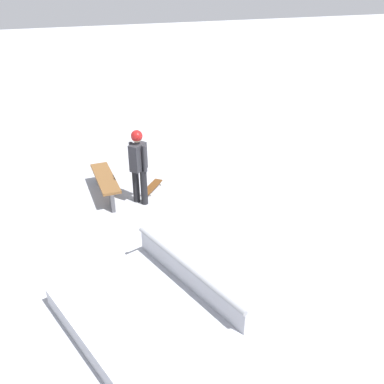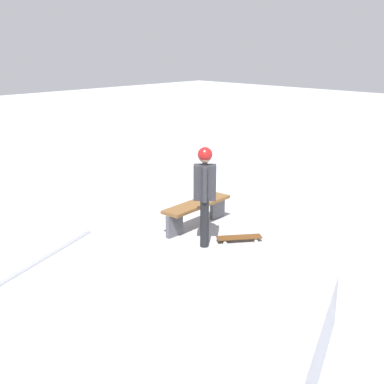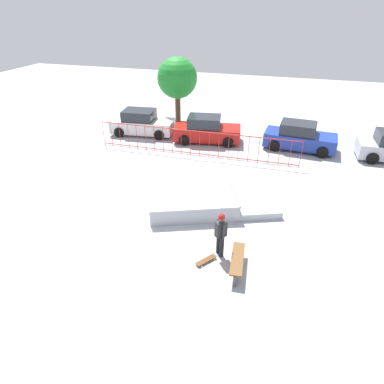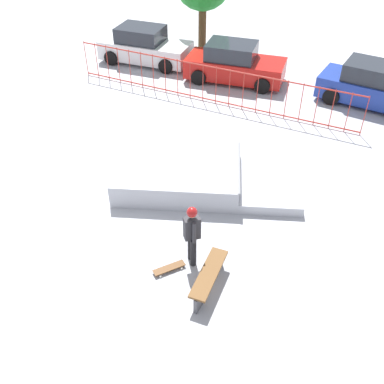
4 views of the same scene
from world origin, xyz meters
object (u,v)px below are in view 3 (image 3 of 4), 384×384
at_px(skate_ramp, 203,200).
at_px(parked_car_blue, 299,137).
at_px(park_bench, 237,261).
at_px(parked_car_white, 142,123).
at_px(parked_car_red, 207,130).
at_px(distant_tree, 177,78).
at_px(skateboard, 206,260).
at_px(skater, 221,231).

xyz_separation_m(skate_ramp, parked_car_blue, (3.87, 7.74, 0.41)).
xyz_separation_m(park_bench, parked_car_white, (-8.21, 10.80, 0.37)).
xyz_separation_m(park_bench, parked_car_red, (-3.77, 10.74, 0.37)).
relative_size(parked_car_white, parked_car_blue, 1.01).
relative_size(skate_ramp, parked_car_red, 1.39).
bearing_deg(distant_tree, parked_car_white, -119.37).
distance_m(parked_car_white, parked_car_blue, 10.04).
xyz_separation_m(skateboard, parked_car_red, (-2.71, 10.71, 0.65)).
bearing_deg(distant_tree, skate_ramp, -65.89).
height_order(skater, distant_tree, distant_tree).
bearing_deg(distant_tree, skateboard, -67.73).
relative_size(skater, parked_car_blue, 0.41).
relative_size(skateboard, park_bench, 0.46).
height_order(park_bench, parked_car_blue, parked_car_blue).
xyz_separation_m(skateboard, parked_car_blue, (2.89, 11.09, 0.65)).
distance_m(skater, parked_car_blue, 10.88).
bearing_deg(park_bench, parked_car_red, 109.35).
bearing_deg(skate_ramp, park_bench, -80.69).
xyz_separation_m(skate_ramp, parked_car_red, (-1.72, 7.35, 0.41)).
relative_size(parked_car_blue, distant_tree, 0.93).
height_order(skate_ramp, skateboard, skate_ramp).
bearing_deg(skateboard, parked_car_red, -128.95).
bearing_deg(parked_car_white, parked_car_red, -6.74).
relative_size(skate_ramp, skateboard, 7.87).
xyz_separation_m(skater, parked_car_blue, (2.52, 10.58, -0.28)).
distance_m(parked_car_white, distant_tree, 4.02).
height_order(skate_ramp, parked_car_red, parked_car_red).
bearing_deg(distant_tree, parked_car_red, -45.16).
xyz_separation_m(skate_ramp, distant_tree, (-4.58, 10.22, 2.81)).
bearing_deg(parked_car_blue, parked_car_red, -171.50).
bearing_deg(skate_ramp, distant_tree, 92.26).
distance_m(skater, parked_car_red, 10.66).
relative_size(skate_ramp, park_bench, 3.61).
bearing_deg(park_bench, skater, 142.15).
relative_size(skate_ramp, distant_tree, 1.32).
bearing_deg(parked_car_blue, skateboard, -100.00).
distance_m(skateboard, park_bench, 1.10).
bearing_deg(distant_tree, parked_car_blue, -16.40).
distance_m(skateboard, parked_car_red, 11.07).
distance_m(skate_ramp, park_bench, 3.96).
height_order(skate_ramp, parked_car_blue, parked_car_blue).
xyz_separation_m(parked_car_red, parked_car_blue, (5.60, 0.38, 0.00)).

